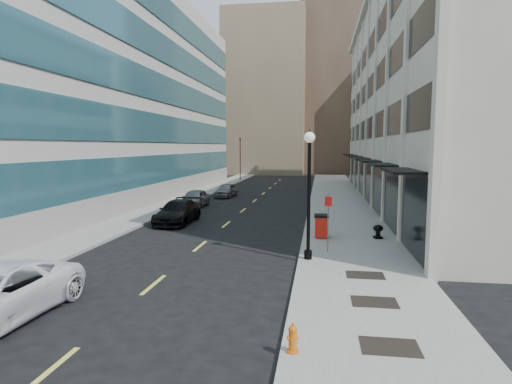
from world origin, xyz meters
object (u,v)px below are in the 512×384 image
(traffic_signal, at_px, (240,141))
(car_silver_sedan, at_px, (195,199))
(urn_planter, at_px, (378,230))
(car_black_pickup, at_px, (178,212))
(lamppost, at_px, (309,184))
(trash_bin, at_px, (321,225))
(car_grey_sedan, at_px, (226,190))
(sign_post, at_px, (328,215))
(fire_hydrant, at_px, (293,338))

(traffic_signal, bearing_deg, car_silver_sedan, -87.19)
(urn_planter, bearing_deg, car_black_pickup, 163.81)
(traffic_signal, xyz_separation_m, lamppost, (10.91, -42.18, -2.32))
(car_black_pickup, xyz_separation_m, lamppost, (8.61, -8.18, 2.66))
(traffic_signal, bearing_deg, trash_bin, -73.08)
(car_silver_sedan, height_order, car_grey_sedan, car_silver_sedan)
(car_silver_sedan, relative_size, sign_post, 1.58)
(fire_hydrant, bearing_deg, traffic_signal, 84.78)
(car_black_pickup, height_order, sign_post, sign_post)
(car_grey_sedan, height_order, fire_hydrant, car_grey_sedan)
(sign_post, bearing_deg, trash_bin, 103.39)
(urn_planter, bearing_deg, car_silver_sedan, 141.22)
(trash_bin, relative_size, sign_post, 0.45)
(car_grey_sedan, xyz_separation_m, sign_post, (9.45, -21.18, 1.21))
(fire_hydrant, bearing_deg, trash_bin, 69.73)
(sign_post, bearing_deg, car_silver_sedan, 135.29)
(fire_hydrant, xyz_separation_m, lamppost, (0.11, 8.44, 2.91))
(car_silver_sedan, relative_size, urn_planter, 5.96)
(car_black_pickup, relative_size, sign_post, 1.85)
(lamppost, bearing_deg, trash_bin, 82.76)
(car_black_pickup, distance_m, trash_bin, 9.91)
(car_silver_sedan, height_order, lamppost, lamppost)
(car_grey_sedan, distance_m, fire_hydrant, 32.15)
(traffic_signal, height_order, trash_bin, traffic_signal)
(car_black_pickup, distance_m, lamppost, 12.17)
(car_grey_sedan, relative_size, sign_post, 1.44)
(fire_hydrant, relative_size, trash_bin, 0.57)
(traffic_signal, height_order, car_silver_sedan, traffic_signal)
(car_silver_sedan, xyz_separation_m, trash_bin, (10.15, -10.73, 0.08))
(car_grey_sedan, bearing_deg, car_silver_sedan, -92.69)
(lamppost, xyz_separation_m, sign_post, (0.84, 1.39, -1.52))
(car_black_pickup, bearing_deg, trash_bin, -22.16)
(urn_planter, bearing_deg, sign_post, -129.03)
(traffic_signal, xyz_separation_m, car_silver_sedan, (1.33, -27.00, -4.99))
(car_black_pickup, bearing_deg, fire_hydrant, -62.95)
(car_silver_sedan, height_order, trash_bin, car_silver_sedan)
(car_grey_sedan, bearing_deg, fire_hydrant, -69.84)
(car_grey_sedan, bearing_deg, car_black_pickup, -85.17)
(lamppost, distance_m, urn_planter, 6.47)
(trash_bin, height_order, lamppost, lamppost)
(traffic_signal, height_order, lamppost, traffic_signal)
(car_black_pickup, height_order, fire_hydrant, car_black_pickup)
(car_grey_sedan, xyz_separation_m, trash_bin, (9.18, -18.12, 0.15))
(car_black_pickup, bearing_deg, urn_planter, -16.23)
(trash_bin, relative_size, urn_planter, 1.71)
(car_grey_sedan, bearing_deg, traffic_signal, 101.51)
(car_grey_sedan, bearing_deg, trash_bin, -58.31)
(car_grey_sedan, distance_m, urn_planter, 21.61)
(car_silver_sedan, xyz_separation_m, lamppost, (9.59, -15.18, 2.66))
(car_grey_sedan, bearing_deg, sign_post, -61.12)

